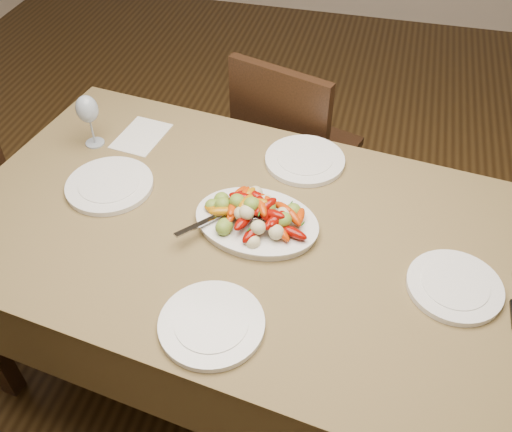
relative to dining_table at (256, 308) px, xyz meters
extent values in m
plane|color=#352310|center=(-0.22, 0.26, -0.38)|extent=(6.00, 6.00, 0.00)
cube|color=brown|center=(0.00, 0.00, 0.00)|extent=(1.96, 1.27, 0.76)
ellipsoid|color=white|center=(0.00, 0.02, 0.39)|extent=(0.40, 0.32, 0.02)
cylinder|color=white|center=(-0.51, 0.08, 0.39)|extent=(0.28, 0.28, 0.02)
cylinder|color=white|center=(0.58, -0.08, 0.39)|extent=(0.26, 0.26, 0.02)
cylinder|color=white|center=(0.08, 0.36, 0.39)|extent=(0.27, 0.27, 0.02)
cylinder|color=white|center=(-0.02, -0.36, 0.39)|extent=(0.27, 0.27, 0.02)
cube|color=silver|center=(-0.52, 0.36, 0.38)|extent=(0.18, 0.23, 0.00)
camera|label=1|loc=(0.30, -1.17, 1.59)|focal=40.00mm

